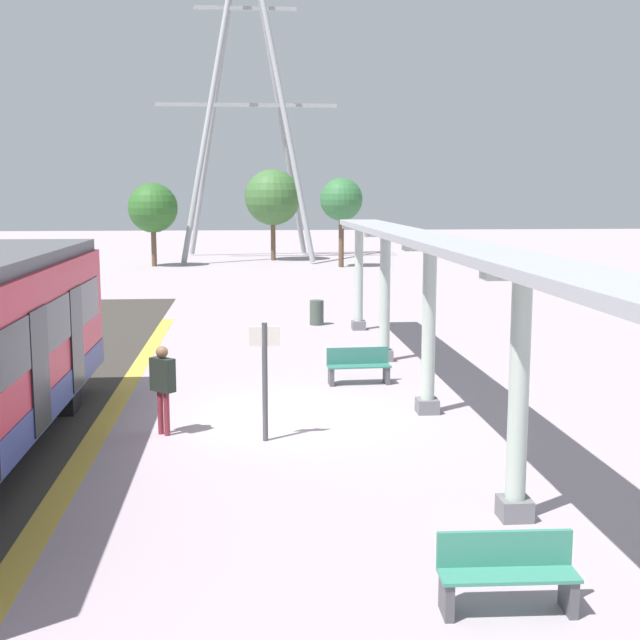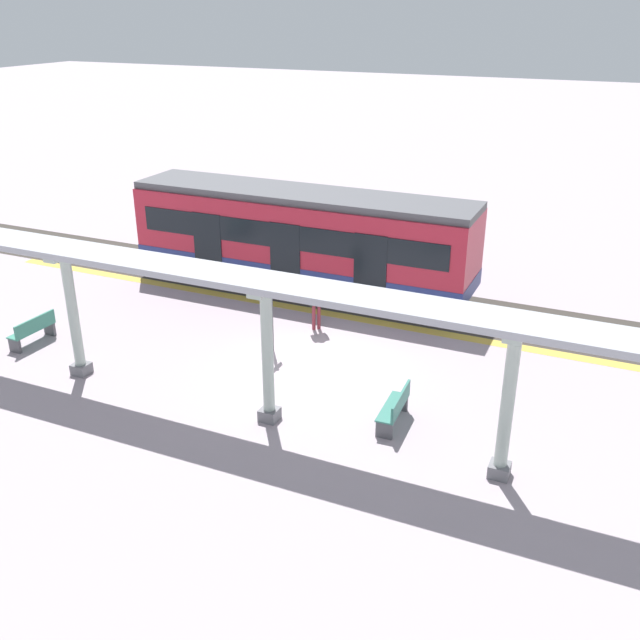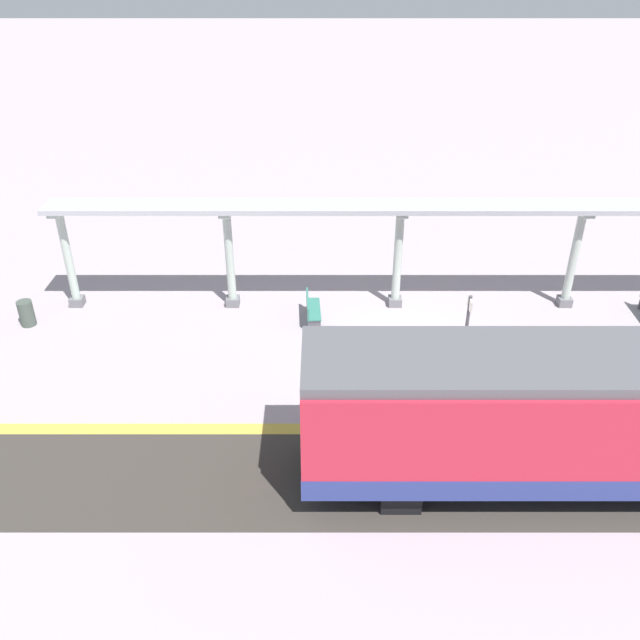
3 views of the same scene
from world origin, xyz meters
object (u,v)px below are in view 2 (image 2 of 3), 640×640
canopy_pillar_second (73,314)px  bench_mid_platform (33,330)px  canopy_pillar_fourth (507,404)px  train_near_carriage (302,238)px  platform_info_sign (271,309)px  passenger_waiting_near_edge (316,297)px  bench_near_end (396,408)px  canopy_pillar_third (268,355)px

canopy_pillar_second → bench_mid_platform: bearing=-109.7°
canopy_pillar_fourth → bench_mid_platform: (-0.92, -13.90, -1.33)m
train_near_carriage → platform_info_sign: bearing=15.6°
bench_mid_platform → passenger_waiting_near_edge: bearing=121.2°
passenger_waiting_near_edge → bench_near_end: bearing=43.4°
train_near_carriage → bench_near_end: (7.29, 5.93, -1.39)m
bench_mid_platform → canopy_pillar_third: bearing=83.7°
canopy_pillar_third → train_near_carriage: bearing=-159.7°
platform_info_sign → train_near_carriage: bearing=-164.4°
bench_near_end → passenger_waiting_near_edge: bearing=-136.6°
canopy_pillar_second → canopy_pillar_third: 5.80m
train_near_carriage → canopy_pillar_fourth: 12.01m
canopy_pillar_second → bench_mid_platform: canopy_pillar_second is taller
canopy_pillar_second → bench_mid_platform: 3.02m
passenger_waiting_near_edge → bench_mid_platform: bearing=-58.8°
canopy_pillar_fourth → platform_info_sign: (-3.39, -7.24, -0.44)m
canopy_pillar_fourth → bench_mid_platform: 14.00m
bench_near_end → platform_info_sign: bearing=-117.1°
train_near_carriage → bench_mid_platform: (7.44, -5.27, -1.39)m
canopy_pillar_third → bench_near_end: (-1.06, 2.84, -1.33)m
canopy_pillar_third → bench_near_end: canopy_pillar_third is taller
canopy_pillar_fourth → bench_near_end: (-1.06, -2.70, -1.33)m
canopy_pillar_second → passenger_waiting_near_edge: 7.08m
bench_near_end → platform_info_sign: platform_info_sign is taller
platform_info_sign → passenger_waiting_near_edge: 1.99m
passenger_waiting_near_edge → canopy_pillar_fourth: bearing=51.7°
platform_info_sign → passenger_waiting_near_edge: platform_info_sign is taller
train_near_carriage → canopy_pillar_third: size_ratio=3.47×
canopy_pillar_second → bench_near_end: 8.81m
canopy_pillar_fourth → passenger_waiting_near_edge: 8.56m
canopy_pillar_fourth → bench_near_end: 3.19m
train_near_carriage → canopy_pillar_third: 8.90m
bench_near_end → canopy_pillar_fourth: bearing=68.5°
canopy_pillar_fourth → train_near_carriage: bearing=-134.1°
bench_near_end → passenger_waiting_near_edge: passenger_waiting_near_edge is taller
canopy_pillar_second → passenger_waiting_near_edge: canopy_pillar_second is taller
platform_info_sign → canopy_pillar_third: bearing=26.6°
train_near_carriage → platform_info_sign: 5.18m
canopy_pillar_second → train_near_carriage: bearing=162.0°
canopy_pillar_fourth → platform_info_sign: size_ratio=1.59×
bench_mid_platform → bench_near_end: bearing=90.8°
canopy_pillar_third → platform_info_sign: size_ratio=1.59×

